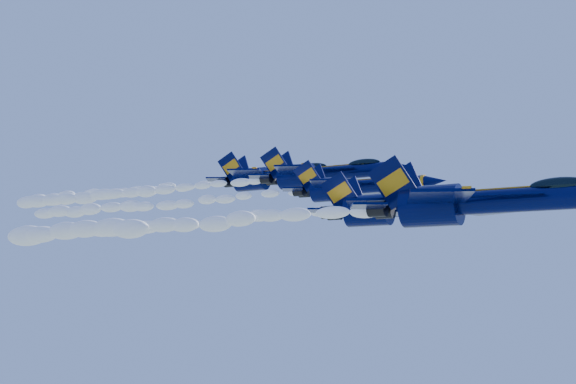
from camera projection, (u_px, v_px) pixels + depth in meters
The scene contains 10 objects.
jet_lead at pixel (485, 201), 55.67m from camera, with size 19.44×15.95×7.22m.
smoke_trail_jet_lead at pixel (167, 225), 68.61m from camera, with size 38.19×2.01×1.81m, color white.
jet_second at pixel (408, 207), 66.70m from camera, with size 17.72×14.53×6.58m.
smoke_trail_jet_second at pixel (153, 226), 79.30m from camera, with size 38.19×1.83×1.65m, color white.
jet_third at pixel (358, 186), 80.01m from camera, with size 16.02×13.14×5.95m.
smoke_trail_jet_third at pixel (152, 205), 92.26m from camera, with size 38.19×1.66×1.49m, color white.
jet_fourth at pixel (325, 173), 90.39m from camera, with size 18.37×15.07×6.83m.
smoke_trail_jet_fourth at pixel (137, 192), 103.12m from camera, with size 38.19×1.90×1.71m, color white.
jet_fifth at pixel (277, 176), 101.87m from camera, with size 19.25×15.79×7.15m.
smoke_trail_jet_fifth at pixel (111, 193), 114.78m from camera, with size 38.19×1.99×1.79m, color white.
Camera 1 is at (28.29, -66.36, 143.46)m, focal length 50.00 mm.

